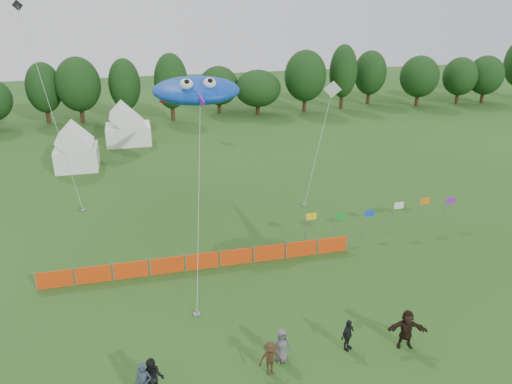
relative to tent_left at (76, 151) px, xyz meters
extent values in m
plane|color=#234C16|center=(11.03, -28.06, -1.65)|extent=(160.00, 160.00, 0.00)
cylinder|color=#382314|center=(-4.69, 18.15, -0.46)|extent=(0.50, 0.50, 2.38)
ellipsoid|color=black|center=(-4.69, 18.15, 2.65)|extent=(4.09, 4.09, 5.35)
cylinder|color=#382314|center=(-0.71, 17.33, -0.36)|extent=(0.50, 0.50, 2.57)
ellipsoid|color=black|center=(-0.71, 17.33, 3.00)|extent=(5.20, 5.20, 5.79)
cylinder|color=#382314|center=(4.60, 17.26, -0.42)|extent=(0.50, 0.50, 2.46)
ellipsoid|color=black|center=(4.60, 17.26, 2.80)|extent=(3.78, 3.78, 5.55)
cylinder|color=#382314|center=(10.05, 15.86, -0.32)|extent=(0.50, 0.50, 2.66)
ellipsoid|color=black|center=(10.05, 15.86, 3.16)|extent=(4.05, 4.05, 5.99)
cylinder|color=#382314|center=(16.32, 18.47, -0.66)|extent=(0.50, 0.50, 1.98)
ellipsoid|color=black|center=(16.32, 18.47, 1.93)|extent=(5.06, 5.06, 4.46)
cylinder|color=#382314|center=(21.03, 16.50, -0.72)|extent=(0.50, 0.50, 1.86)
ellipsoid|color=black|center=(21.03, 16.50, 1.71)|extent=(5.86, 5.86, 4.18)
cylinder|color=#382314|center=(27.31, 16.32, -0.34)|extent=(0.50, 0.50, 2.62)
ellipsoid|color=black|center=(27.31, 16.32, 3.08)|extent=(5.41, 5.41, 5.89)
cylinder|color=#382314|center=(32.81, 16.93, -0.26)|extent=(0.50, 0.50, 2.78)
ellipsoid|color=black|center=(32.81, 16.93, 3.37)|extent=(3.67, 3.67, 6.26)
cylinder|color=#382314|center=(37.70, 18.82, -0.44)|extent=(0.50, 0.50, 2.42)
ellipsoid|color=black|center=(37.70, 18.82, 2.72)|extent=(4.46, 4.46, 5.44)
cylinder|color=#382314|center=(43.73, 16.07, -0.53)|extent=(0.50, 0.50, 2.24)
ellipsoid|color=black|center=(43.73, 16.07, 2.39)|extent=(5.26, 5.26, 5.03)
cylinder|color=#382314|center=(50.12, 16.09, -0.60)|extent=(0.50, 0.50, 2.10)
ellipsoid|color=black|center=(50.12, 16.09, 2.15)|extent=(4.74, 4.74, 4.73)
cylinder|color=#382314|center=(53.88, 15.63, -0.57)|extent=(0.50, 0.50, 2.16)
ellipsoid|color=black|center=(53.88, 15.63, 2.26)|extent=(4.88, 4.88, 4.87)
cube|color=white|center=(0.00, 0.00, -0.65)|extent=(3.63, 3.63, 2.00)
cube|color=white|center=(4.61, 6.93, -0.66)|extent=(4.49, 3.59, 1.98)
cube|color=#DF3E0C|center=(0.28, -20.31, -1.15)|extent=(1.90, 0.06, 1.00)
cube|color=#DF3E0C|center=(2.28, -20.31, -1.15)|extent=(1.90, 0.06, 1.00)
cube|color=#DF3E0C|center=(4.28, -20.31, -1.15)|extent=(1.90, 0.06, 1.00)
cube|color=#DF3E0C|center=(6.28, -20.31, -1.15)|extent=(1.90, 0.06, 1.00)
cube|color=#DF3E0C|center=(8.28, -20.31, -1.15)|extent=(1.90, 0.06, 1.00)
cube|color=#DF3E0C|center=(10.28, -20.31, -1.15)|extent=(1.90, 0.06, 1.00)
cube|color=#DF3E0C|center=(12.28, -20.31, -1.15)|extent=(1.90, 0.06, 1.00)
cube|color=#DF3E0C|center=(14.28, -20.31, -1.15)|extent=(1.90, 0.06, 1.00)
cube|color=#DF3E0C|center=(16.28, -20.31, -1.15)|extent=(1.90, 0.06, 1.00)
cylinder|color=gray|center=(15.03, -18.87, -0.60)|extent=(0.06, 0.06, 2.10)
cube|color=yellow|center=(15.38, -18.87, 0.23)|extent=(0.70, 0.02, 0.45)
cylinder|color=gray|center=(17.03, -18.87, -0.72)|extent=(0.06, 0.06, 1.86)
cube|color=#148C26|center=(17.38, -18.87, -0.01)|extent=(0.70, 0.02, 0.45)
cylinder|color=gray|center=(19.03, -18.83, -0.73)|extent=(0.06, 0.06, 1.84)
cube|color=blue|center=(19.38, -18.83, -0.04)|extent=(0.70, 0.02, 0.45)
cylinder|color=gray|center=(21.03, -18.91, -0.54)|extent=(0.06, 0.06, 2.22)
cube|color=white|center=(21.38, -18.91, 0.35)|extent=(0.70, 0.02, 0.45)
cylinder|color=gray|center=(23.03, -18.75, -0.52)|extent=(0.06, 0.06, 2.26)
cube|color=orange|center=(23.38, -18.75, 0.38)|extent=(0.70, 0.02, 0.45)
cylinder|color=gray|center=(25.03, -18.70, -0.62)|extent=(0.06, 0.06, 2.06)
cube|color=purple|center=(25.38, -18.70, 0.18)|extent=(0.70, 0.02, 0.45)
imported|color=#2A3647|center=(4.62, -29.80, -0.72)|extent=(0.76, 0.59, 1.85)
imported|color=black|center=(5.00, -29.64, -0.72)|extent=(1.00, 0.84, 1.85)
imported|color=#342315|center=(9.78, -29.47, -0.87)|extent=(1.02, 0.59, 1.56)
imported|color=black|center=(13.53, -28.81, -0.89)|extent=(0.95, 0.79, 1.53)
imported|color=#56565C|center=(10.46, -28.83, -0.85)|extent=(0.80, 0.53, 1.60)
imported|color=black|center=(16.12, -29.29, -0.70)|extent=(1.84, 1.02, 1.89)
ellipsoid|color=blue|center=(9.38, -12.32, 7.17)|extent=(7.23, 6.51, 2.07)
sphere|color=white|center=(8.64, -13.60, 7.81)|extent=(0.83, 0.83, 0.83)
sphere|color=white|center=(10.12, -13.60, 7.81)|extent=(0.83, 0.83, 0.83)
ellipsoid|color=red|center=(7.81, -12.13, 6.63)|extent=(1.73, 0.76, 0.27)
ellipsoid|color=red|center=(10.96, -12.13, 6.63)|extent=(1.73, 0.76, 0.27)
cube|color=purple|center=(9.38, -14.59, 6.97)|extent=(0.37, 0.96, 0.70)
cylinder|color=#A5A5A5|center=(8.37, -19.47, 2.61)|extent=(2.06, 10.42, 8.54)
cube|color=gray|center=(7.35, -24.67, -1.60)|extent=(0.30, 0.30, 0.10)
cube|color=silver|center=(20.42, -9.19, 6.17)|extent=(1.38, 0.38, 1.38)
cylinder|color=#A5A5A5|center=(18.73, -11.12, 2.26)|extent=(3.42, 3.91, 7.83)
cube|color=gray|center=(17.03, -13.06, -1.60)|extent=(0.30, 0.30, 0.10)
cube|color=black|center=(-3.01, 0.93, 12.18)|extent=(0.91, 0.26, 0.91)
cylinder|color=#A5A5A5|center=(-0.99, -4.56, 5.26)|extent=(4.08, 11.02, 13.84)
cube|color=gray|center=(1.03, -10.06, -1.60)|extent=(0.30, 0.30, 0.10)
camera|label=1|loc=(5.15, -45.36, 13.27)|focal=35.00mm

